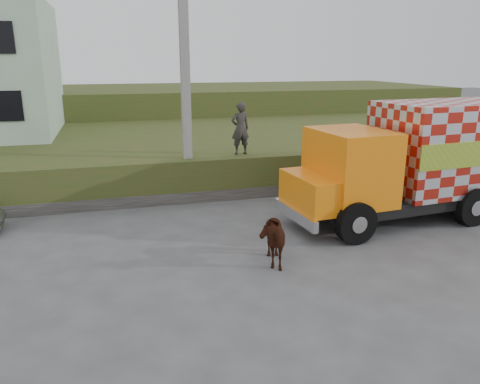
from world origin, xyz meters
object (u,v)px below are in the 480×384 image
object	(u,v)px
cow	(270,237)
pedestrian	(240,129)
utility_pole	(185,84)
cargo_truck	(425,159)

from	to	relation	value
cow	pedestrian	bearing A→B (deg)	90.49
utility_pole	pedestrian	distance (m)	2.58
cargo_truck	cow	bearing A→B (deg)	-165.35
utility_pole	cargo_truck	bearing A→B (deg)	-29.96
utility_pole	cow	size ratio (longest dim) A/B	4.96
utility_pole	pedestrian	xyz separation A→B (m)	(2.00, 0.20, -1.62)
pedestrian	utility_pole	bearing A→B (deg)	0.50
cargo_truck	pedestrian	xyz separation A→B (m)	(-4.86, 4.16, 0.58)
utility_pole	cow	bearing A→B (deg)	-80.53
utility_pole	cargo_truck	distance (m)	8.22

